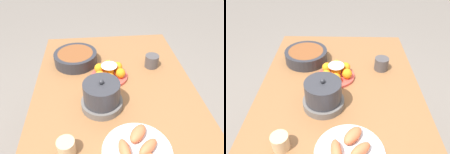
% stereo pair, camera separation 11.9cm
% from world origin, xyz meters
% --- Properties ---
extents(dining_table, '(1.26, 0.91, 0.75)m').
position_xyz_m(dining_table, '(0.00, 0.00, 0.65)').
color(dining_table, '#936038').
rests_on(dining_table, ground_plane).
extents(cake_plate, '(0.22, 0.22, 0.09)m').
position_xyz_m(cake_plate, '(0.10, 0.02, 0.78)').
color(cake_plate, '#E04C42').
rests_on(cake_plate, dining_table).
extents(serving_bowl, '(0.27, 0.27, 0.08)m').
position_xyz_m(serving_bowl, '(0.28, 0.23, 0.79)').
color(serving_bowl, '#2D2D33').
rests_on(serving_bowl, dining_table).
extents(seafood_platter, '(0.29, 0.29, 0.06)m').
position_xyz_m(seafood_platter, '(-0.42, -0.05, 0.77)').
color(seafood_platter, silver).
rests_on(seafood_platter, dining_table).
extents(cup_near, '(0.09, 0.09, 0.08)m').
position_xyz_m(cup_near, '(0.19, -0.26, 0.79)').
color(cup_near, '#4C4747').
rests_on(cup_near, dining_table).
extents(cup_far, '(0.07, 0.07, 0.07)m').
position_xyz_m(cup_far, '(-0.39, 0.24, 0.78)').
color(cup_far, '#DBB27F').
rests_on(cup_far, dining_table).
extents(warming_pot, '(0.21, 0.21, 0.17)m').
position_xyz_m(warming_pot, '(-0.14, 0.08, 0.82)').
color(warming_pot, '#66605B').
rests_on(warming_pot, dining_table).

